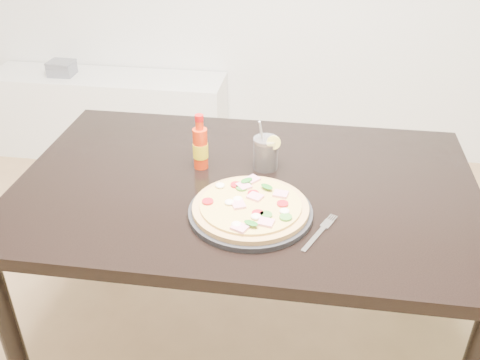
# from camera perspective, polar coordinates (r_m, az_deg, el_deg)

# --- Properties ---
(dining_table) EXTENTS (1.40, 0.90, 0.75)m
(dining_table) POSITION_cam_1_polar(r_m,az_deg,el_deg) (1.68, 0.60, -2.66)
(dining_table) COLOR black
(dining_table) RESTS_ON ground
(plate) EXTENTS (0.34, 0.34, 0.02)m
(plate) POSITION_cam_1_polar(r_m,az_deg,el_deg) (1.48, 1.12, -3.45)
(plate) COLOR black
(plate) RESTS_ON dining_table
(pizza) EXTENTS (0.32, 0.32, 0.03)m
(pizza) POSITION_cam_1_polar(r_m,az_deg,el_deg) (1.47, 1.13, -2.83)
(pizza) COLOR tan
(pizza) RESTS_ON plate
(hot_sauce_bottle) EXTENTS (0.05, 0.05, 0.18)m
(hot_sauce_bottle) POSITION_cam_1_polar(r_m,az_deg,el_deg) (1.68, -4.25, 3.52)
(hot_sauce_bottle) COLOR red
(hot_sauce_bottle) RESTS_ON dining_table
(cola_cup) EXTENTS (0.09, 0.08, 0.17)m
(cola_cup) POSITION_cam_1_polar(r_m,az_deg,el_deg) (1.69, 2.75, 2.82)
(cola_cup) COLOR black
(cola_cup) RESTS_ON dining_table
(fork) EXTENTS (0.09, 0.18, 0.00)m
(fork) POSITION_cam_1_polar(r_m,az_deg,el_deg) (1.43, 8.56, -5.47)
(fork) COLOR silver
(fork) RESTS_ON dining_table
(media_console) EXTENTS (1.40, 0.34, 0.50)m
(media_console) POSITION_cam_1_polar(r_m,az_deg,el_deg) (3.38, -13.69, 6.74)
(media_console) COLOR white
(media_console) RESTS_ON ground
(cd_stack) EXTENTS (0.14, 0.12, 0.08)m
(cd_stack) POSITION_cam_1_polar(r_m,az_deg,el_deg) (3.36, -18.49, 11.25)
(cd_stack) COLOR slate
(cd_stack) RESTS_ON media_console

